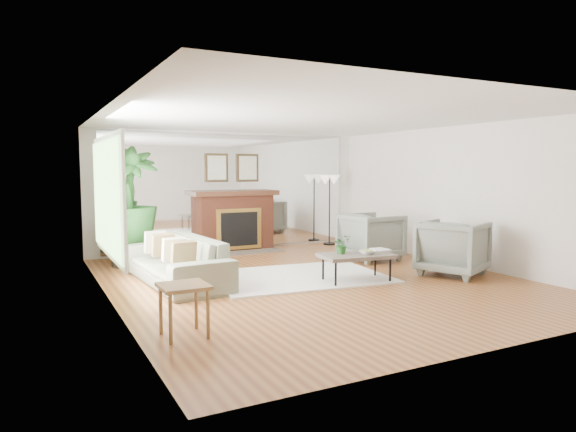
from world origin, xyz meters
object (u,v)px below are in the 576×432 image
fireplace (236,220)px  armchair_front (453,248)px  side_table (184,293)px  coffee_table (357,256)px  floor_lamp (330,185)px  sofa (177,260)px  armchair_back (371,237)px  potted_ficus (128,202)px

fireplace → armchair_front: fireplace is taller
armchair_front → side_table: (-4.75, -1.04, 0.01)m
armchair_front → side_table: bearing=78.0°
coffee_table → floor_lamp: size_ratio=0.73×
sofa → armchair_back: 3.82m
coffee_table → floor_lamp: (1.71, 3.55, 0.96)m
sofa → potted_ficus: size_ratio=1.11×
sofa → side_table: (-0.59, -2.50, 0.11)m
armchair_back → armchair_front: (0.35, -1.74, -0.00)m
coffee_table → armchair_front: bearing=-8.8°
armchair_front → floor_lamp: bearing=-24.4°
potted_ficus → coffee_table: bearing=-46.3°
side_table → floor_lamp: size_ratio=0.34×
coffee_table → armchair_front: 1.73m
sofa → side_table: sofa is taller
side_table → floor_lamp: bearing=45.6°
floor_lamp → armchair_back: bearing=-99.7°
armchair_back → potted_ficus: size_ratio=0.46×
floor_lamp → armchair_front: bearing=-90.1°
coffee_table → floor_lamp: 4.05m
armchair_back → armchair_front: armchair_back is taller
coffee_table → side_table: bearing=-156.8°
coffee_table → sofa: 2.73m
fireplace → potted_ficus: (-2.32, -0.74, 0.49)m
armchair_front → coffee_table: bearing=56.8°
fireplace → floor_lamp: 2.34m
potted_ficus → floor_lamp: bearing=7.3°
coffee_table → side_table: (-3.04, -1.30, 0.06)m
fireplace → armchair_front: size_ratio=2.09×
coffee_table → sofa: bearing=154.0°
coffee_table → side_table: side_table is taller
side_table → sofa: bearing=76.6°
coffee_table → potted_ficus: size_ratio=0.54×
sofa → armchair_back: bearing=90.0°
armchair_back → coffee_table: bearing=134.1°
armchair_front → potted_ficus: size_ratio=0.46×
coffee_table → armchair_back: (1.36, 1.47, 0.05)m
armchair_front → sofa: bearing=46.3°
fireplace → armchair_back: 2.92m
coffee_table → potted_ficus: (-2.83, 2.96, 0.75)m
fireplace → armchair_back: fireplace is taller
fireplace → side_table: (-2.53, -5.01, -0.20)m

